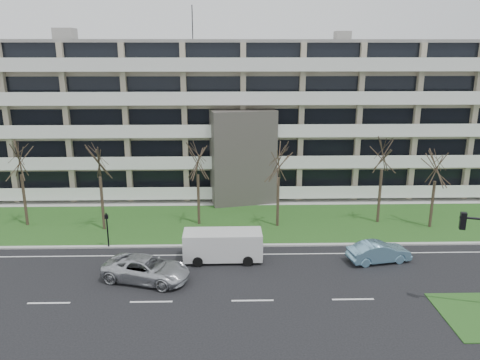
{
  "coord_description": "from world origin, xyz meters",
  "views": [
    {
      "loc": [
        -1.33,
        -24.77,
        14.35
      ],
      "look_at": [
        -0.51,
        10.0,
        4.66
      ],
      "focal_mm": 35.0,
      "sensor_mm": 36.0,
      "label": 1
    }
  ],
  "objects_px": {
    "pedestrian_signal": "(107,226)",
    "blue_sedan": "(379,252)",
    "white_van": "(224,243)",
    "silver_pickup": "(147,269)"
  },
  "relations": [
    {
      "from": "white_van",
      "to": "pedestrian_signal",
      "type": "bearing_deg",
      "value": 164.62
    },
    {
      "from": "silver_pickup",
      "to": "blue_sedan",
      "type": "xyz_separation_m",
      "value": [
        15.79,
        2.37,
        -0.06
      ]
    },
    {
      "from": "pedestrian_signal",
      "to": "blue_sedan",
      "type": "bearing_deg",
      "value": -15.05
    },
    {
      "from": "blue_sedan",
      "to": "pedestrian_signal",
      "type": "xyz_separation_m",
      "value": [
        -19.53,
        2.82,
        1.04
      ]
    },
    {
      "from": "silver_pickup",
      "to": "pedestrian_signal",
      "type": "bearing_deg",
      "value": 52.61
    },
    {
      "from": "blue_sedan",
      "to": "pedestrian_signal",
      "type": "distance_m",
      "value": 19.76
    },
    {
      "from": "blue_sedan",
      "to": "white_van",
      "type": "distance_m",
      "value": 10.88
    },
    {
      "from": "silver_pickup",
      "to": "pedestrian_signal",
      "type": "distance_m",
      "value": 6.47
    },
    {
      "from": "pedestrian_signal",
      "to": "silver_pickup",
      "type": "bearing_deg",
      "value": -61.1
    },
    {
      "from": "white_van",
      "to": "pedestrian_signal",
      "type": "relative_size",
      "value": 2.0
    }
  ]
}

